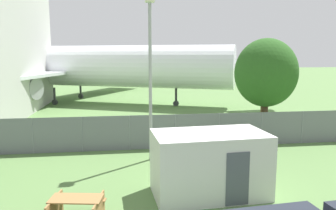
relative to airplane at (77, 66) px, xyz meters
The scene contains 6 objects.
perimeter_fence 20.39m from the airplane, 74.83° to the right, with size 56.07×0.07×1.93m.
airplane is the anchor object (origin of this frame).
portable_cabin 27.16m from the airplane, 72.50° to the right, with size 4.30×2.56×2.39m.
picnic_bench_near_cabin 27.56m from the airplane, 82.76° to the right, with size 1.84×1.66×0.76m.
tree_near_hangar 22.67m from the airplane, 52.90° to the right, with size 3.81×3.81×6.22m.
light_mast 22.26m from the airplane, 73.53° to the right, with size 0.44×0.44×8.02m.
Camera 1 is at (-0.28, -6.36, 5.23)m, focal length 35.00 mm.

